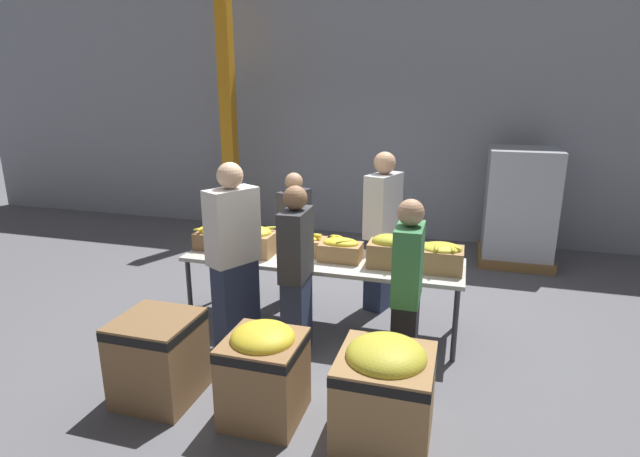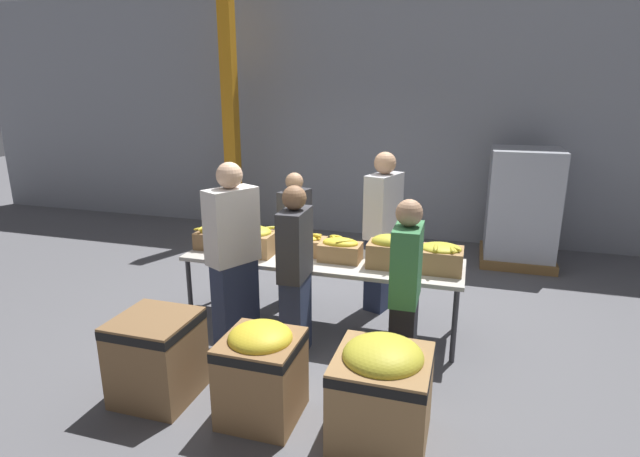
{
  "view_description": "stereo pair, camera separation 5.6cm",
  "coord_description": "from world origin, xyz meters",
  "px_view_note": "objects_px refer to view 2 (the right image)",
  "views": [
    {
      "loc": [
        1.32,
        -4.59,
        2.42
      ],
      "look_at": [
        -0.08,
        0.22,
        1.0
      ],
      "focal_mm": 28.0,
      "sensor_mm": 36.0,
      "label": 1
    },
    {
      "loc": [
        1.37,
        -4.58,
        2.42
      ],
      "look_at": [
        -0.08,
        0.22,
        1.0
      ],
      "focal_mm": 28.0,
      "sensor_mm": 36.0,
      "label": 2
    }
  ],
  "objects_px": {
    "banana_box_0": "(217,237)",
    "banana_box_1": "(256,240)",
    "volunteer_4": "(383,233)",
    "banana_box_5": "(441,257)",
    "volunteer_0": "(405,296)",
    "banana_box_3": "(340,249)",
    "donation_bin_1": "(262,369)",
    "sorting_table": "(322,263)",
    "banana_box_2": "(306,244)",
    "volunteer_3": "(295,274)",
    "volunteer_2": "(295,238)",
    "support_pillar": "(231,115)",
    "donation_bin_0": "(157,354)",
    "pallet_stack_0": "(522,208)",
    "volunteer_1": "(233,258)",
    "banana_box_4": "(390,251)",
    "donation_bin_2": "(382,389)"
  },
  "relations": [
    {
      "from": "banana_box_0",
      "to": "banana_box_2",
      "type": "relative_size",
      "value": 1.01
    },
    {
      "from": "donation_bin_2",
      "to": "volunteer_2",
      "type": "bearing_deg",
      "value": 123.01
    },
    {
      "from": "banana_box_0",
      "to": "volunteer_1",
      "type": "bearing_deg",
      "value": -50.47
    },
    {
      "from": "sorting_table",
      "to": "banana_box_5",
      "type": "xyz_separation_m",
      "value": [
        1.17,
        -0.03,
        0.19
      ]
    },
    {
      "from": "banana_box_0",
      "to": "volunteer_1",
      "type": "height_order",
      "value": "volunteer_1"
    },
    {
      "from": "support_pillar",
      "to": "volunteer_1",
      "type": "bearing_deg",
      "value": -63.69
    },
    {
      "from": "volunteer_2",
      "to": "banana_box_2",
      "type": "bearing_deg",
      "value": 46.67
    },
    {
      "from": "volunteer_1",
      "to": "donation_bin_1",
      "type": "height_order",
      "value": "volunteer_1"
    },
    {
      "from": "banana_box_1",
      "to": "banana_box_2",
      "type": "bearing_deg",
      "value": 18.45
    },
    {
      "from": "banana_box_3",
      "to": "volunteer_3",
      "type": "xyz_separation_m",
      "value": [
        -0.27,
        -0.58,
        -0.08
      ]
    },
    {
      "from": "banana_box_3",
      "to": "banana_box_4",
      "type": "height_order",
      "value": "banana_box_4"
    },
    {
      "from": "banana_box_0",
      "to": "banana_box_1",
      "type": "bearing_deg",
      "value": -9.97
    },
    {
      "from": "banana_box_1",
      "to": "volunteer_4",
      "type": "relative_size",
      "value": 0.22
    },
    {
      "from": "banana_box_5",
      "to": "volunteer_0",
      "type": "bearing_deg",
      "value": -106.3
    },
    {
      "from": "banana_box_4",
      "to": "banana_box_1",
      "type": "bearing_deg",
      "value": -178.64
    },
    {
      "from": "volunteer_2",
      "to": "support_pillar",
      "type": "relative_size",
      "value": 0.38
    },
    {
      "from": "banana_box_0",
      "to": "banana_box_2",
      "type": "height_order",
      "value": "banana_box_0"
    },
    {
      "from": "banana_box_2",
      "to": "volunteer_3",
      "type": "xyz_separation_m",
      "value": [
        0.13,
        -0.68,
        -0.06
      ]
    },
    {
      "from": "sorting_table",
      "to": "banana_box_2",
      "type": "height_order",
      "value": "banana_box_2"
    },
    {
      "from": "pallet_stack_0",
      "to": "banana_box_2",
      "type": "bearing_deg",
      "value": -130.75
    },
    {
      "from": "banana_box_1",
      "to": "banana_box_5",
      "type": "xyz_separation_m",
      "value": [
        1.86,
        0.05,
        -0.01
      ]
    },
    {
      "from": "sorting_table",
      "to": "donation_bin_0",
      "type": "relative_size",
      "value": 4.05
    },
    {
      "from": "banana_box_3",
      "to": "banana_box_5",
      "type": "bearing_deg",
      "value": -0.76
    },
    {
      "from": "banana_box_5",
      "to": "volunteer_0",
      "type": "distance_m",
      "value": 0.8
    },
    {
      "from": "support_pillar",
      "to": "donation_bin_1",
      "type": "bearing_deg",
      "value": -61.57
    },
    {
      "from": "banana_box_2",
      "to": "banana_box_4",
      "type": "bearing_deg",
      "value": -8.31
    },
    {
      "from": "sorting_table",
      "to": "banana_box_4",
      "type": "height_order",
      "value": "banana_box_4"
    },
    {
      "from": "volunteer_3",
      "to": "pallet_stack_0",
      "type": "height_order",
      "value": "pallet_stack_0"
    },
    {
      "from": "banana_box_0",
      "to": "banana_box_1",
      "type": "distance_m",
      "value": 0.5
    },
    {
      "from": "banana_box_3",
      "to": "banana_box_4",
      "type": "relative_size",
      "value": 1.0
    },
    {
      "from": "volunteer_0",
      "to": "volunteer_3",
      "type": "height_order",
      "value": "volunteer_3"
    },
    {
      "from": "banana_box_2",
      "to": "support_pillar",
      "type": "bearing_deg",
      "value": 128.34
    },
    {
      "from": "donation_bin_1",
      "to": "pallet_stack_0",
      "type": "height_order",
      "value": "pallet_stack_0"
    },
    {
      "from": "banana_box_4",
      "to": "support_pillar",
      "type": "height_order",
      "value": "support_pillar"
    },
    {
      "from": "banana_box_1",
      "to": "volunteer_0",
      "type": "distance_m",
      "value": 1.79
    },
    {
      "from": "volunteer_1",
      "to": "volunteer_3",
      "type": "bearing_deg",
      "value": -62.55
    },
    {
      "from": "banana_box_0",
      "to": "volunteer_2",
      "type": "height_order",
      "value": "volunteer_2"
    },
    {
      "from": "donation_bin_2",
      "to": "sorting_table",
      "type": "bearing_deg",
      "value": 120.06
    },
    {
      "from": "volunteer_3",
      "to": "support_pillar",
      "type": "distance_m",
      "value": 4.32
    },
    {
      "from": "donation_bin_1",
      "to": "sorting_table",
      "type": "bearing_deg",
      "value": 90.04
    },
    {
      "from": "volunteer_1",
      "to": "volunteer_4",
      "type": "bearing_deg",
      "value": -15.55
    },
    {
      "from": "banana_box_2",
      "to": "banana_box_5",
      "type": "relative_size",
      "value": 1.0
    },
    {
      "from": "volunteer_1",
      "to": "support_pillar",
      "type": "xyz_separation_m",
      "value": [
        -1.7,
        3.44,
        1.11
      ]
    },
    {
      "from": "banana_box_4",
      "to": "donation_bin_2",
      "type": "relative_size",
      "value": 0.53
    },
    {
      "from": "banana_box_3",
      "to": "donation_bin_1",
      "type": "xyz_separation_m",
      "value": [
        -0.2,
        -1.55,
        -0.47
      ]
    },
    {
      "from": "donation_bin_1",
      "to": "volunteer_4",
      "type": "bearing_deg",
      "value": 77.38
    },
    {
      "from": "banana_box_1",
      "to": "volunteer_0",
      "type": "xyz_separation_m",
      "value": [
        1.63,
        -0.71,
        -0.12
      ]
    },
    {
      "from": "banana_box_5",
      "to": "donation_bin_1",
      "type": "xyz_separation_m",
      "value": [
        -1.17,
        -1.53,
        -0.49
      ]
    },
    {
      "from": "volunteer_3",
      "to": "donation_bin_1",
      "type": "relative_size",
      "value": 2.12
    },
    {
      "from": "banana_box_0",
      "to": "donation_bin_1",
      "type": "bearing_deg",
      "value": -53.03
    }
  ]
}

